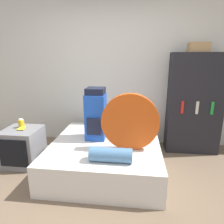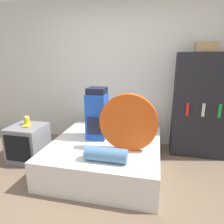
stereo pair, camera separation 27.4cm
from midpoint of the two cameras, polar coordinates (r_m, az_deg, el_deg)
The scene contains 11 objects.
ground_plane at distance 2.47m, azimuth -4.74°, elevation -24.71°, with size 16.00×16.00×0.00m, color brown.
wall_back at distance 3.71m, azimuth 3.55°, elevation 10.92°, with size 8.00×0.05×2.60m.
bed at distance 3.00m, azimuth 0.94°, elevation -12.07°, with size 1.53×1.59×0.41m.
backpack at distance 2.94m, azimuth -1.64°, elevation -0.60°, with size 0.28×0.32×0.76m.
tent_bag at distance 2.56m, azimuth 7.78°, elevation -3.05°, with size 0.75×0.09×0.75m.
sleeping_roll at distance 2.37m, azimuth 1.66°, elevation -12.14°, with size 0.50×0.17×0.17m.
television at distance 3.40m, azimuth -20.73°, elevation -8.29°, with size 0.52×0.52×0.56m.
canister at distance 3.35m, azimuth -21.02°, elevation -2.35°, with size 0.08×0.08×0.14m.
banana_bunch at distance 3.30m, azimuth -20.75°, elevation -3.50°, with size 0.13×0.18×0.03m.
bookshelf at distance 3.55m, azimuth 26.17°, elevation 1.48°, with size 0.86×0.37×1.66m.
cardboard_box at distance 3.47m, azimuth 27.52°, elevation 16.21°, with size 0.30×0.22×0.15m.
Camera 2 is at (0.73, -1.77, 1.59)m, focal length 32.00 mm.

